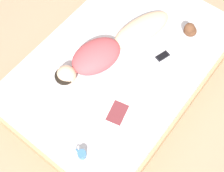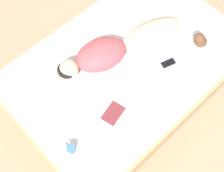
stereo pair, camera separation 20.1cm
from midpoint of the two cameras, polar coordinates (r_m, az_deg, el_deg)
name	(u,v)px [view 1 (the left image)]	position (r m, az deg, el deg)	size (l,w,h in m)	color
ground_plane	(120,80)	(3.45, -0.16, 0.97)	(12.00, 12.00, 0.00)	#9E8466
bed	(121,70)	(3.25, -0.17, 2.81)	(1.55, 2.34, 0.45)	tan
person	(111,48)	(3.02, -2.14, 6.91)	(0.60, 1.35, 0.20)	#DBB28E
open_magazine	(128,117)	(2.78, 0.92, -5.92)	(0.50, 0.40, 0.01)	white
coffee_mug	(82,154)	(2.66, -7.77, -12.39)	(0.11, 0.07, 0.08)	teal
cell_phone	(163,56)	(3.09, 7.41, 5.33)	(0.11, 0.16, 0.01)	black
plush_toy	(190,30)	(3.21, 12.32, 9.91)	(0.13, 0.16, 0.20)	brown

